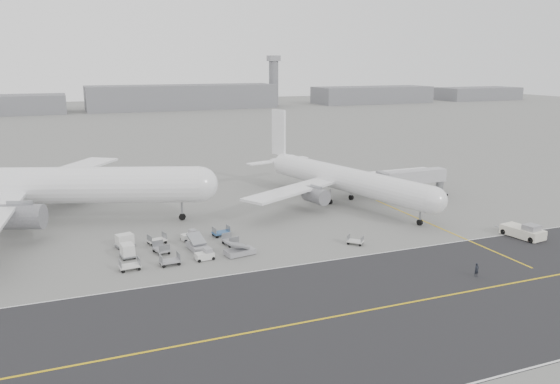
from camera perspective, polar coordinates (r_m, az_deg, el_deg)
name	(u,v)px	position (r m, az deg, el deg)	size (l,w,h in m)	color
ground	(285,261)	(77.08, 0.57, -7.20)	(700.00, 700.00, 0.00)	gray
taxiway	(386,307)	(64.52, 11.00, -11.71)	(220.00, 59.00, 0.03)	#262628
horizon_buildings	(166,109)	(332.87, -11.79, 8.46)	(520.00, 28.00, 28.00)	slate
control_tower	(274,80)	(355.53, -0.67, 11.66)	(7.00, 7.00, 31.25)	slate
airliner_a	(31,186)	(103.20, -24.58, 0.61)	(62.10, 60.98, 22.34)	white
airliner_b	(342,178)	(108.00, 6.50, 1.43)	(46.87, 47.92, 16.89)	white
pushback_tug	(524,232)	(94.85, 24.12, -3.79)	(4.09, 8.62, 2.43)	silver
jet_bridge	(413,178)	(113.90, 13.73, 1.41)	(15.89, 3.16, 6.02)	gray
gse_cluster	(180,251)	(82.12, -10.41, -6.11)	(23.19, 17.51, 2.10)	gray
stray_dolly	(355,244)	(84.55, 7.86, -5.44)	(1.47, 2.40, 1.47)	silver
ground_crew_a	(477,270)	(75.85, 19.86, -7.66)	(0.66, 0.43, 1.81)	black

